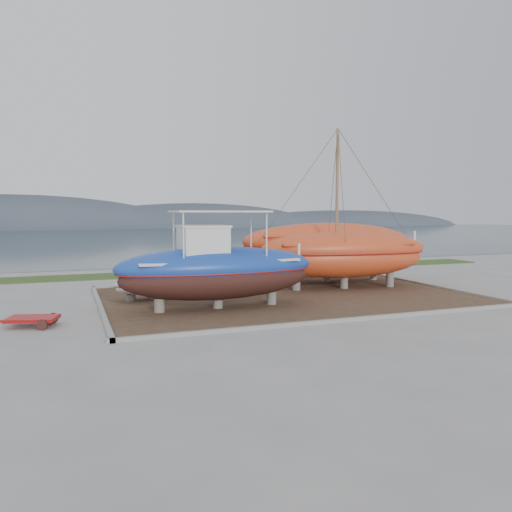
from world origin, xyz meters
name	(u,v)px	position (x,y,z in m)	size (l,w,h in m)	color
ground	(326,311)	(0.00, 0.00, 0.00)	(140.00, 140.00, 0.00)	gray
dirt_patch	(288,296)	(0.00, 4.00, 0.03)	(18.00, 12.00, 0.06)	#422D1E
curb_frame	(288,295)	(0.00, 4.00, 0.07)	(18.60, 12.60, 0.15)	gray
grass_strip	(222,271)	(0.00, 15.50, 0.04)	(44.00, 3.00, 0.08)	#284219
sea	(131,237)	(0.00, 70.00, 0.00)	(260.00, 100.00, 0.04)	#1D333A
mountain_ridge	(107,228)	(0.00, 125.00, 0.00)	(200.00, 36.00, 20.00)	#333D49
blue_caique	(217,260)	(-4.25, 2.14, 2.21)	(8.92, 2.79, 4.29)	#1A41A5
white_dinghy	(152,287)	(-6.58, 5.54, 0.63)	(3.77, 1.41, 1.13)	silver
orange_sailboat	(345,210)	(3.94, 5.15, 4.42)	(9.63, 2.84, 8.72)	#C5421E
orange_bare_hull	(327,253)	(4.50, 8.12, 1.80)	(10.62, 3.19, 3.48)	#C5421E
red_trailer	(33,322)	(-11.69, 1.37, 0.19)	(2.64, 1.32, 0.37)	#A81512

